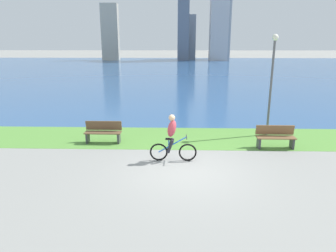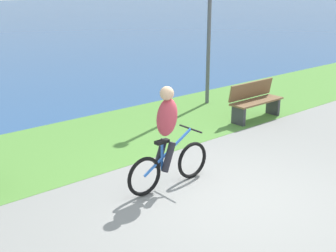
% 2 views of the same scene
% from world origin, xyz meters
% --- Properties ---
extents(ground_plane, '(300.00, 300.00, 0.00)m').
position_xyz_m(ground_plane, '(0.00, 0.00, 0.00)').
color(ground_plane, gray).
extents(grass_strip_bayside, '(120.00, 3.20, 0.01)m').
position_xyz_m(grass_strip_bayside, '(0.00, 3.65, 0.00)').
color(grass_strip_bayside, '#59933D').
rests_on(grass_strip_bayside, ground).
extents(cyclist_lead, '(1.66, 0.52, 1.68)m').
position_xyz_m(cyclist_lead, '(-0.47, 0.94, 0.83)').
color(cyclist_lead, black).
rests_on(cyclist_lead, ground).
extents(bench_near_path, '(1.50, 0.47, 0.90)m').
position_xyz_m(bench_near_path, '(3.57, 2.44, 0.45)').
color(bench_near_path, brown).
rests_on(bench_near_path, ground).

